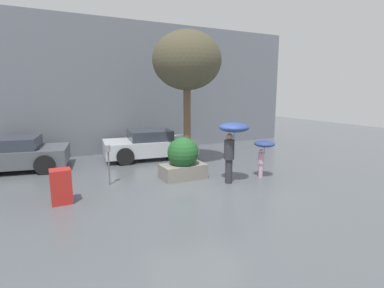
{
  "coord_description": "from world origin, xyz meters",
  "views": [
    {
      "loc": [
        -3.89,
        -7.4,
        2.88
      ],
      "look_at": [
        0.81,
        1.6,
        1.05
      ],
      "focal_mm": 28.0,
      "sensor_mm": 36.0,
      "label": 1
    }
  ],
  "objects_px": {
    "parking_meter": "(108,157)",
    "newspaper_box": "(61,186)",
    "parked_car_far": "(16,154)",
    "planter_box": "(183,159)",
    "person_child": "(264,148)",
    "street_tree": "(187,61)",
    "parked_car_near": "(150,145)",
    "person_adult": "(233,136)"
  },
  "relations": [
    {
      "from": "planter_box",
      "to": "street_tree",
      "type": "relative_size",
      "value": 0.29
    },
    {
      "from": "parked_car_near",
      "to": "person_adult",
      "type": "bearing_deg",
      "value": -159.2
    },
    {
      "from": "planter_box",
      "to": "parking_meter",
      "type": "relative_size",
      "value": 1.17
    },
    {
      "from": "person_adult",
      "to": "newspaper_box",
      "type": "height_order",
      "value": "person_adult"
    },
    {
      "from": "person_adult",
      "to": "parked_car_near",
      "type": "height_order",
      "value": "person_adult"
    },
    {
      "from": "parking_meter",
      "to": "street_tree",
      "type": "bearing_deg",
      "value": 19.96
    },
    {
      "from": "planter_box",
      "to": "newspaper_box",
      "type": "height_order",
      "value": "planter_box"
    },
    {
      "from": "parked_car_near",
      "to": "parked_car_far",
      "type": "relative_size",
      "value": 1.06
    },
    {
      "from": "parking_meter",
      "to": "newspaper_box",
      "type": "distance_m",
      "value": 1.79
    },
    {
      "from": "street_tree",
      "to": "newspaper_box",
      "type": "distance_m",
      "value": 6.24
    },
    {
      "from": "parked_car_far",
      "to": "newspaper_box",
      "type": "height_order",
      "value": "parked_car_far"
    },
    {
      "from": "parked_car_near",
      "to": "newspaper_box",
      "type": "bearing_deg",
      "value": 143.53
    },
    {
      "from": "planter_box",
      "to": "person_adult",
      "type": "bearing_deg",
      "value": -45.83
    },
    {
      "from": "planter_box",
      "to": "person_child",
      "type": "xyz_separation_m",
      "value": [
        2.37,
        -1.19,
        0.38
      ]
    },
    {
      "from": "person_adult",
      "to": "newspaper_box",
      "type": "distance_m",
      "value": 5.04
    },
    {
      "from": "parking_meter",
      "to": "person_child",
      "type": "bearing_deg",
      "value": -18.72
    },
    {
      "from": "street_tree",
      "to": "person_child",
      "type": "bearing_deg",
      "value": -62.99
    },
    {
      "from": "parked_car_far",
      "to": "street_tree",
      "type": "distance_m",
      "value": 7.11
    },
    {
      "from": "person_adult",
      "to": "parked_car_near",
      "type": "distance_m",
      "value": 4.76
    },
    {
      "from": "parked_car_far",
      "to": "street_tree",
      "type": "relative_size",
      "value": 0.75
    },
    {
      "from": "person_child",
      "to": "newspaper_box",
      "type": "bearing_deg",
      "value": -143.68
    },
    {
      "from": "parked_car_far",
      "to": "street_tree",
      "type": "bearing_deg",
      "value": -99.04
    },
    {
      "from": "parked_car_near",
      "to": "street_tree",
      "type": "relative_size",
      "value": 0.79
    },
    {
      "from": "planter_box",
      "to": "person_adult",
      "type": "distance_m",
      "value": 1.84
    },
    {
      "from": "parking_meter",
      "to": "newspaper_box",
      "type": "height_order",
      "value": "parking_meter"
    },
    {
      "from": "person_child",
      "to": "parked_car_far",
      "type": "relative_size",
      "value": 0.33
    },
    {
      "from": "street_tree",
      "to": "person_adult",
      "type": "bearing_deg",
      "value": -86.26
    },
    {
      "from": "street_tree",
      "to": "newspaper_box",
      "type": "relative_size",
      "value": 5.62
    },
    {
      "from": "street_tree",
      "to": "newspaper_box",
      "type": "height_order",
      "value": "street_tree"
    },
    {
      "from": "parked_car_far",
      "to": "parking_meter",
      "type": "height_order",
      "value": "parking_meter"
    },
    {
      "from": "planter_box",
      "to": "newspaper_box",
      "type": "relative_size",
      "value": 1.61
    },
    {
      "from": "person_adult",
      "to": "person_child",
      "type": "xyz_separation_m",
      "value": [
        1.24,
        -0.02,
        -0.47
      ]
    },
    {
      "from": "newspaper_box",
      "to": "person_child",
      "type": "bearing_deg",
      "value": -5.75
    },
    {
      "from": "parked_car_far",
      "to": "person_adult",
      "type": "bearing_deg",
      "value": -117.96
    },
    {
      "from": "street_tree",
      "to": "parking_meter",
      "type": "distance_m",
      "value": 4.62
    },
    {
      "from": "street_tree",
      "to": "parking_meter",
      "type": "xyz_separation_m",
      "value": [
        -3.28,
        -1.19,
        -3.03
      ]
    },
    {
      "from": "person_child",
      "to": "parking_meter",
      "type": "distance_m",
      "value": 4.96
    },
    {
      "from": "planter_box",
      "to": "person_adult",
      "type": "height_order",
      "value": "person_adult"
    },
    {
      "from": "planter_box",
      "to": "street_tree",
      "type": "bearing_deg",
      "value": 59.05
    },
    {
      "from": "parked_car_near",
      "to": "newspaper_box",
      "type": "relative_size",
      "value": 4.47
    },
    {
      "from": "planter_box",
      "to": "person_child",
      "type": "bearing_deg",
      "value": -26.66
    },
    {
      "from": "planter_box",
      "to": "parking_meter",
      "type": "distance_m",
      "value": 2.37
    }
  ]
}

